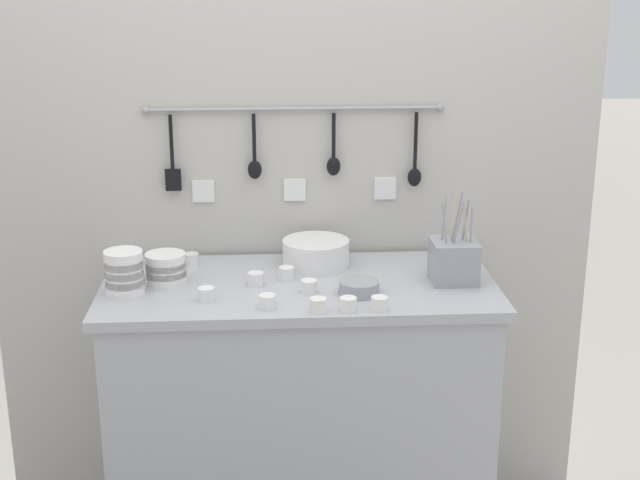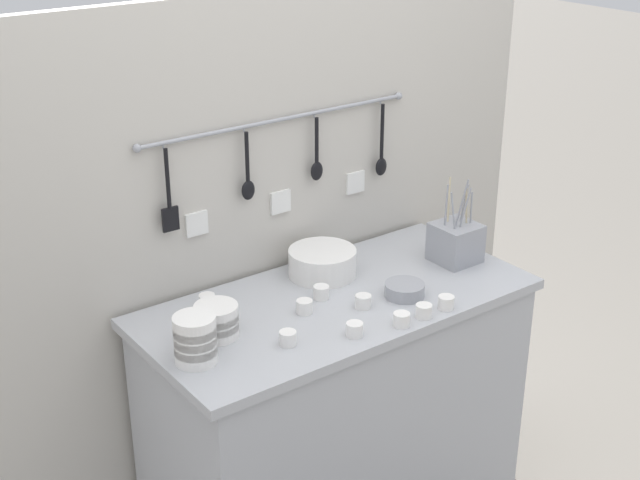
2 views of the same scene
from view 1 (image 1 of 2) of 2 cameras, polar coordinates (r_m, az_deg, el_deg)
counter at (r=2.85m, az=-1.29°, el=-11.76°), size 1.17×0.55×0.95m
back_wall at (r=2.96m, az=-1.60°, el=-1.62°), size 1.97×0.08×1.80m
bowl_stack_wide_centre at (r=2.60m, az=-12.42°, el=-2.05°), size 0.11×0.11×0.13m
bowl_stack_back_corner at (r=2.67m, az=-9.84°, el=-1.81°), size 0.12×0.12×0.09m
plate_stack at (r=2.79m, az=-0.26°, el=-0.83°), size 0.21×0.21×0.08m
steel_mixing_bowl at (r=2.56m, az=2.51°, el=-3.04°), size 0.12×0.12×0.04m
cutlery_caddy at (r=2.67m, az=8.55°, el=-1.30°), size 0.13×0.13×0.28m
cup_back_left at (r=2.46m, az=-3.40°, el=-3.96°), size 0.05×0.05×0.04m
cup_front_left at (r=2.43m, az=1.82°, el=-4.13°), size 0.05×0.05×0.04m
cup_mid_row at (r=2.43m, az=-0.13°, el=-4.18°), size 0.05×0.05×0.04m
cup_by_caddy at (r=2.53m, az=-7.29°, el=-3.46°), size 0.05×0.05×0.04m
cup_front_right at (r=2.56m, az=-0.72°, el=-3.00°), size 0.05×0.05×0.04m
cup_back_right at (r=2.82m, az=-8.24°, el=-1.24°), size 0.05×0.05×0.04m
cup_edge_near at (r=2.67m, az=-2.17°, el=-2.15°), size 0.05×0.05×0.04m
cup_beside_plates at (r=2.44m, az=3.83°, el=-4.08°), size 0.05×0.05×0.04m
cup_centre at (r=2.63m, az=-4.13°, el=-2.50°), size 0.05×0.05×0.04m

